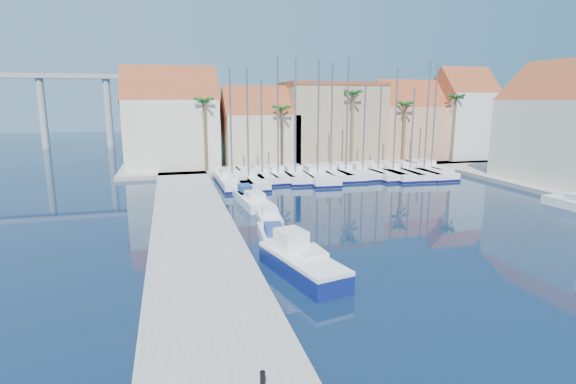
% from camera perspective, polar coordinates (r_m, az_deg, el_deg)
% --- Properties ---
extents(ground, '(260.00, 260.00, 0.00)m').
position_cam_1_polar(ground, '(21.23, 17.10, -15.67)').
color(ground, black).
rests_on(ground, ground).
extents(quay_west, '(6.00, 77.00, 0.50)m').
position_cam_1_polar(quay_west, '(30.82, -11.55, -6.17)').
color(quay_west, gray).
rests_on(quay_west, ground).
extents(shore_north, '(54.00, 16.00, 0.50)m').
position_cam_1_polar(shore_north, '(67.67, 2.91, 3.76)').
color(shore_north, gray).
rests_on(shore_north, ground).
extents(bollard, '(0.19, 0.19, 0.46)m').
position_cam_1_polar(bollard, '(15.74, -3.24, -22.52)').
color(bollard, black).
rests_on(bollard, quay_west).
extents(fishing_boat, '(3.68, 6.94, 2.31)m').
position_cam_1_polar(fishing_boat, '(25.09, 1.64, -8.87)').
color(fishing_boat, navy).
rests_on(fishing_boat, ground).
extents(motorboat_west_0, '(2.40, 6.17, 1.40)m').
position_cam_1_polar(motorboat_west_0, '(25.97, 2.43, -8.75)').
color(motorboat_west_0, white).
rests_on(motorboat_west_0, ground).
extents(motorboat_west_1, '(2.11, 5.33, 1.40)m').
position_cam_1_polar(motorboat_west_1, '(30.54, -1.90, -5.59)').
color(motorboat_west_1, white).
rests_on(motorboat_west_1, ground).
extents(motorboat_west_2, '(2.16, 5.31, 1.40)m').
position_cam_1_polar(motorboat_west_2, '(35.41, -2.45, -3.15)').
color(motorboat_west_2, white).
rests_on(motorboat_west_2, ground).
extents(motorboat_west_3, '(2.54, 6.66, 1.40)m').
position_cam_1_polar(motorboat_west_3, '(41.15, -4.44, -1.07)').
color(motorboat_west_3, white).
rests_on(motorboat_west_3, ground).
extents(motorboat_west_4, '(1.92, 5.18, 1.40)m').
position_cam_1_polar(motorboat_west_4, '(44.62, -5.62, -0.09)').
color(motorboat_west_4, white).
rests_on(motorboat_west_4, ground).
extents(motorboat_west_5, '(2.44, 7.46, 1.40)m').
position_cam_1_polar(motorboat_west_5, '(50.66, -6.49, 1.31)').
color(motorboat_west_5, white).
rests_on(motorboat_west_5, ground).
extents(motorboat_east_1, '(1.90, 5.08, 1.40)m').
position_cam_1_polar(motorboat_east_1, '(47.28, 32.38, -1.21)').
color(motorboat_east_1, white).
rests_on(motorboat_east_1, ground).
extents(sailboat_0, '(3.31, 12.00, 12.97)m').
position_cam_1_polar(sailboat_0, '(52.13, -7.21, 1.65)').
color(sailboat_0, white).
rests_on(sailboat_0, ground).
extents(sailboat_1, '(3.32, 12.06, 12.87)m').
position_cam_1_polar(sailboat_1, '(52.40, -5.15, 1.74)').
color(sailboat_1, white).
rests_on(sailboat_1, ground).
extents(sailboat_2, '(2.79, 8.57, 11.75)m').
position_cam_1_polar(sailboat_2, '(53.75, -3.42, 2.06)').
color(sailboat_2, white).
rests_on(sailboat_2, ground).
extents(sailboat_3, '(2.35, 8.74, 14.42)m').
position_cam_1_polar(sailboat_3, '(54.49, -1.39, 2.26)').
color(sailboat_3, white).
rests_on(sailboat_3, ground).
extents(sailboat_4, '(3.32, 10.42, 14.22)m').
position_cam_1_polar(sailboat_4, '(54.83, 0.79, 2.28)').
color(sailboat_4, white).
rests_on(sailboat_4, ground).
extents(sailboat_5, '(3.86, 11.67, 13.97)m').
position_cam_1_polar(sailboat_5, '(54.53, 3.59, 2.18)').
color(sailboat_5, white).
rests_on(sailboat_5, ground).
extents(sailboat_6, '(3.19, 9.97, 13.86)m').
position_cam_1_polar(sailboat_6, '(56.28, 5.20, 2.48)').
color(sailboat_6, white).
rests_on(sailboat_6, ground).
extents(sailboat_7, '(3.04, 9.97, 14.46)m').
position_cam_1_polar(sailboat_7, '(56.95, 7.15, 2.55)').
color(sailboat_7, white).
rests_on(sailboat_7, ground).
extents(sailboat_8, '(2.70, 9.24, 11.53)m').
position_cam_1_polar(sailboat_8, '(57.73, 9.23, 2.58)').
color(sailboat_8, white).
rests_on(sailboat_8, ground).
extents(sailboat_9, '(3.32, 11.11, 11.26)m').
position_cam_1_polar(sailboat_9, '(58.30, 11.06, 2.58)').
color(sailboat_9, white).
rests_on(sailboat_9, ground).
extents(sailboat_10, '(3.18, 11.85, 13.39)m').
position_cam_1_polar(sailboat_10, '(58.79, 12.86, 2.59)').
color(sailboat_10, white).
rests_on(sailboat_10, ground).
extents(sailboat_11, '(3.97, 12.22, 11.04)m').
position_cam_1_polar(sailboat_11, '(59.98, 14.95, 2.64)').
color(sailboat_11, white).
rests_on(sailboat_11, ground).
extents(sailboat_12, '(3.42, 11.85, 14.36)m').
position_cam_1_polar(sailboat_12, '(60.64, 16.52, 2.68)').
color(sailboat_12, white).
rests_on(sailboat_12, ground).
extents(sailboat_13, '(2.22, 8.26, 13.92)m').
position_cam_1_polar(sailboat_13, '(62.94, 17.48, 3.00)').
color(sailboat_13, white).
rests_on(sailboat_13, ground).
extents(building_0, '(12.30, 9.00, 13.50)m').
position_cam_1_polar(building_0, '(62.92, -14.57, 8.55)').
color(building_0, beige).
rests_on(building_0, shore_north).
extents(building_1, '(10.30, 8.00, 11.00)m').
position_cam_1_polar(building_1, '(64.20, -3.65, 7.85)').
color(building_1, '#C5AC8B').
rests_on(building_1, shore_north).
extents(building_2, '(14.20, 10.20, 11.50)m').
position_cam_1_polar(building_2, '(68.08, 5.40, 8.85)').
color(building_2, '#A18363').
rests_on(building_2, shore_north).
extents(building_3, '(10.30, 8.00, 12.00)m').
position_cam_1_polar(building_3, '(72.22, 14.75, 8.37)').
color(building_3, '#BD7660').
rests_on(building_3, shore_north).
extents(building_4, '(8.30, 8.00, 14.00)m').
position_cam_1_polar(building_4, '(76.17, 21.15, 8.96)').
color(building_4, silver).
rests_on(building_4, shore_north).
extents(building_6, '(9.00, 14.30, 13.50)m').
position_cam_1_polar(building_6, '(58.26, 32.21, 6.91)').
color(building_6, beige).
rests_on(building_6, shore_east).
extents(palm_0, '(2.60, 2.60, 10.15)m').
position_cam_1_polar(palm_0, '(58.01, -10.63, 11.01)').
color(palm_0, brown).
rests_on(palm_0, shore_north).
extents(palm_1, '(2.60, 2.60, 9.15)m').
position_cam_1_polar(palm_1, '(59.63, -0.82, 10.31)').
color(palm_1, brown).
rests_on(palm_1, shore_north).
extents(palm_2, '(2.60, 2.60, 11.15)m').
position_cam_1_polar(palm_2, '(62.78, 8.27, 11.98)').
color(palm_2, brown).
rests_on(palm_2, shore_north).
extents(palm_3, '(2.60, 2.60, 9.65)m').
position_cam_1_polar(palm_3, '(66.31, 14.72, 10.48)').
color(palm_3, brown).
rests_on(palm_3, shore_north).
extents(palm_4, '(2.60, 2.60, 10.65)m').
position_cam_1_polar(palm_4, '(70.55, 20.54, 10.95)').
color(palm_4, brown).
rests_on(palm_4, shore_north).
extents(viaduct, '(48.00, 2.20, 14.45)m').
position_cam_1_polar(viaduct, '(101.96, -31.69, 10.37)').
color(viaduct, '#9E9E99').
rests_on(viaduct, ground).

